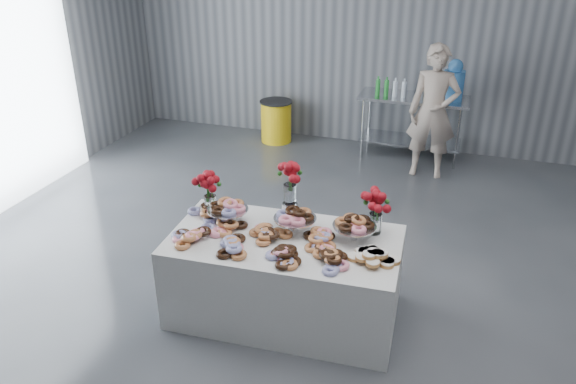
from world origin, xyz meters
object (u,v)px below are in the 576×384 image
object	(u,v)px
prep_table	(412,116)
water_jug	(454,82)
person	(433,112)
trash_barrel	(276,121)
display_table	(285,277)

from	to	relation	value
prep_table	water_jug	size ratio (longest dim) A/B	2.71
person	trash_barrel	bearing A→B (deg)	164.53
display_table	water_jug	size ratio (longest dim) A/B	3.43
person	water_jug	bearing A→B (deg)	68.32
display_table	prep_table	xyz separation A→B (m)	(0.56, 3.98, 0.24)
prep_table	person	xyz separation A→B (m)	(0.31, -0.54, 0.25)
prep_table	water_jug	xyz separation A→B (m)	(0.50, -0.00, 0.53)
trash_barrel	display_table	bearing A→B (deg)	-69.61
display_table	prep_table	size ratio (longest dim) A/B	1.27
display_table	person	bearing A→B (deg)	75.80
person	trash_barrel	distance (m)	2.47
water_jug	person	bearing A→B (deg)	-109.24
prep_table	trash_barrel	world-z (taller)	prep_table
prep_table	person	distance (m)	0.67
water_jug	person	distance (m)	0.64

